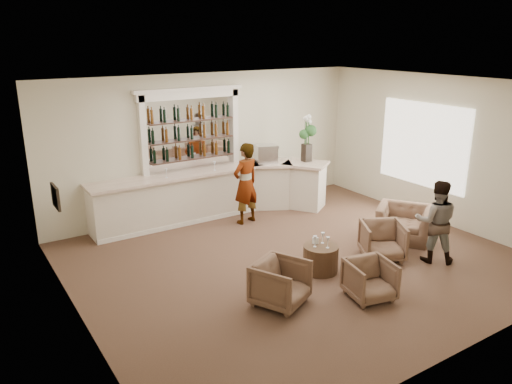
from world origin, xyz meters
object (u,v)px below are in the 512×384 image
Objects in this scene: sommelier at (246,183)px; espresso_machine at (266,154)px; armchair_center at (370,280)px; guest at (436,221)px; armchair_right at (382,241)px; bar_counter at (214,193)px; flower_vase at (307,135)px; armchair_far at (404,223)px; armchair_left at (281,283)px; cocktail_table at (320,259)px.

sommelier is 1.26m from espresso_machine.
armchair_center is at bearing -86.34° from espresso_machine.
armchair_right is at bearing 4.21° from guest.
flower_vase reaches higher than bar_counter.
armchair_far is at bearing -51.40° from bar_counter.
espresso_machine is (2.45, 4.06, 1.00)m from armchair_left.
sommelier is at bearing 40.83° from armchair_left.
sommelier is (0.42, -0.72, 0.35)m from bar_counter.
guest is 1.47× the size of armchair_far.
sommelier reaches higher than armchair_far.
cocktail_table is 0.40× the size of guest.
armchair_left is at bearing -103.94° from espresso_machine.
sommelier is (0.19, 2.87, 0.68)m from cocktail_table.
armchair_left reaches higher than armchair_center.
armchair_left is at bearing -113.02° from armchair_far.
espresso_machine is (0.99, 0.66, 0.43)m from sommelier.
armchair_far is 2.17× the size of espresso_machine.
armchair_far is (2.41, 1.41, 0.03)m from armchair_center.
bar_counter is 4.11m from armchair_right.
bar_counter is 4.98× the size of flower_vase.
espresso_machine reaches higher than bar_counter.
flower_vase reaches higher than armchair_left.
armchair_right is 1.57× the size of espresso_machine.
cocktail_table is 1.18m from armchair_center.
armchair_left is at bearing -142.47° from armchair_right.
guest is 2.02× the size of armchair_right.
cocktail_table is at bearing -157.99° from armchair_right.
armchair_left is (-1.28, -0.54, 0.11)m from cocktail_table.
flower_vase is (-0.36, 2.86, 1.43)m from armchair_far.
cocktail_table is at bearing 75.21° from sommelier.
armchair_left is 1.11× the size of armchair_center.
bar_counter is at bearing 49.85° from armchair_left.
espresso_machine is at bearing -2.61° from bar_counter.
armchair_left is 3.81m from armchair_far.
guest is at bearing -90.02° from flower_vase.
bar_counter is at bearing 142.96° from armchair_right.
bar_counter is 9.01× the size of cocktail_table.
armchair_center is (0.05, -1.18, 0.08)m from cocktail_table.
espresso_machine reaches higher than armchair_left.
cocktail_table is 0.34× the size of sommelier.
cocktail_table is 2.30m from guest.
espresso_machine reaches higher than cocktail_table.
guest is 1.04m from armchair_right.
armchair_right is (1.18, -3.06, -0.57)m from sommelier.
sommelier is 3.71× the size of espresso_machine.
cocktail_table is 0.81× the size of armchair_right.
espresso_machine is at bearing 123.07° from armchair_right.
armchair_right is at bearing -69.91° from espresso_machine.
armchair_center is at bearing 54.67° from guest.
armchair_far is 0.94× the size of flower_vase.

